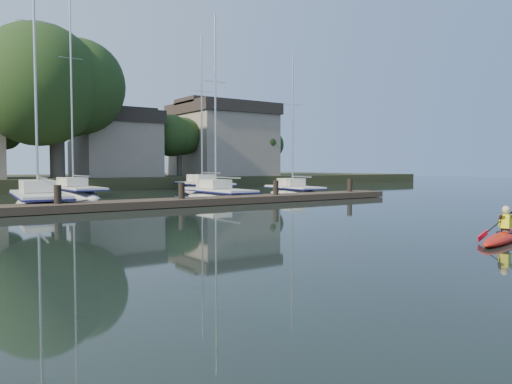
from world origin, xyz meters
TOP-DOWN VIEW (x-y plane):
  - ground at (0.00, 0.00)m, footprint 160.00×160.00m
  - kayak at (5.03, -1.63)m, footprint 4.15×1.63m
  - dock at (0.00, 14.00)m, footprint 34.00×2.00m
  - sailboat_2 at (-2.89, 18.40)m, footprint 3.13×9.88m
  - sailboat_3 at (7.54, 18.11)m, footprint 2.18×7.88m
  - sailboat_4 at (14.40, 18.94)m, footprint 2.87×6.82m
  - sailboat_6 at (1.12, 26.72)m, footprint 2.14×10.19m
  - sailboat_7 at (11.71, 27.45)m, footprint 2.86×8.93m
  - shore at (1.61, 40.29)m, footprint 90.00×25.25m

SIDE VIEW (x-z plane):
  - sailboat_7 at x=11.71m, z-range -7.31..6.88m
  - sailboat_2 at x=-2.89m, z-range -8.24..7.84m
  - sailboat_6 at x=1.12m, z-range -8.29..7.92m
  - sailboat_3 at x=7.54m, z-range -6.52..6.14m
  - sailboat_4 at x=14.40m, z-range -5.80..5.44m
  - ground at x=0.00m, z-range 0.00..0.00m
  - kayak at x=5.03m, z-range -0.50..0.83m
  - dock at x=0.00m, z-range -0.70..1.10m
  - shore at x=1.61m, z-range -3.15..9.60m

